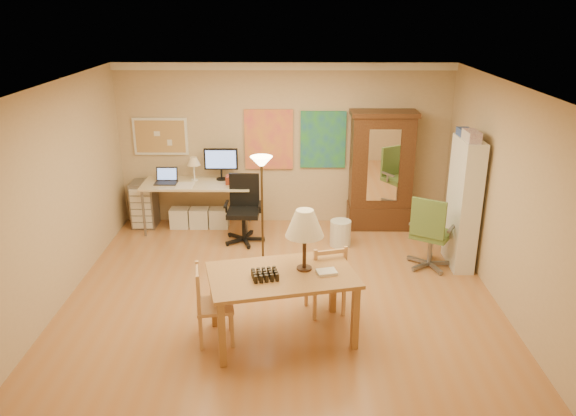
{
  "coord_description": "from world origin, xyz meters",
  "views": [
    {
      "loc": [
        0.15,
        -6.65,
        3.58
      ],
      "look_at": [
        0.09,
        0.3,
        1.04
      ],
      "focal_mm": 35.0,
      "sensor_mm": 36.0,
      "label": 1
    }
  ],
  "objects_px": {
    "bookshelf": "(463,204)",
    "computer_desk": "(200,200)",
    "office_chair_black": "(244,224)",
    "armoire": "(380,178)",
    "office_chair_green": "(429,249)",
    "dining_table": "(290,259)"
  },
  "relations": [
    {
      "from": "office_chair_black",
      "to": "armoire",
      "type": "bearing_deg",
      "value": 16.08
    },
    {
      "from": "office_chair_green",
      "to": "armoire",
      "type": "xyz_separation_m",
      "value": [
        -0.5,
        1.57,
        0.57
      ]
    },
    {
      "from": "armoire",
      "to": "computer_desk",
      "type": "bearing_deg",
      "value": -178.5
    },
    {
      "from": "computer_desk",
      "to": "bookshelf",
      "type": "height_order",
      "value": "bookshelf"
    },
    {
      "from": "dining_table",
      "to": "office_chair_black",
      "type": "height_order",
      "value": "dining_table"
    },
    {
      "from": "office_chair_black",
      "to": "armoire",
      "type": "height_order",
      "value": "armoire"
    },
    {
      "from": "bookshelf",
      "to": "office_chair_black",
      "type": "bearing_deg",
      "value": 165.64
    },
    {
      "from": "bookshelf",
      "to": "computer_desk",
      "type": "bearing_deg",
      "value": 160.77
    },
    {
      "from": "office_chair_green",
      "to": "armoire",
      "type": "relative_size",
      "value": 0.55
    },
    {
      "from": "office_chair_green",
      "to": "bookshelf",
      "type": "relative_size",
      "value": 0.58
    },
    {
      "from": "computer_desk",
      "to": "office_chair_black",
      "type": "bearing_deg",
      "value": -36.15
    },
    {
      "from": "armoire",
      "to": "bookshelf",
      "type": "height_order",
      "value": "armoire"
    },
    {
      "from": "office_chair_black",
      "to": "bookshelf",
      "type": "distance_m",
      "value": 3.34
    },
    {
      "from": "armoire",
      "to": "bookshelf",
      "type": "relative_size",
      "value": 1.06
    },
    {
      "from": "office_chair_green",
      "to": "bookshelf",
      "type": "distance_m",
      "value": 0.79
    },
    {
      "from": "dining_table",
      "to": "computer_desk",
      "type": "bearing_deg",
      "value": 114.98
    },
    {
      "from": "office_chair_green",
      "to": "office_chair_black",
      "type": "bearing_deg",
      "value": 161.07
    },
    {
      "from": "office_chair_black",
      "to": "office_chair_green",
      "type": "bearing_deg",
      "value": -18.93
    },
    {
      "from": "dining_table",
      "to": "office_chair_black",
      "type": "bearing_deg",
      "value": 105.5
    },
    {
      "from": "dining_table",
      "to": "bookshelf",
      "type": "height_order",
      "value": "bookshelf"
    },
    {
      "from": "computer_desk",
      "to": "armoire",
      "type": "relative_size",
      "value": 0.9
    },
    {
      "from": "computer_desk",
      "to": "office_chair_green",
      "type": "xyz_separation_m",
      "value": [
        3.49,
        -1.5,
        -0.2
      ]
    }
  ]
}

